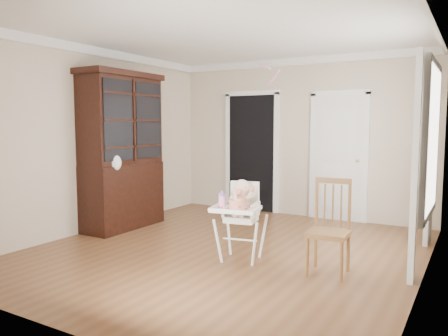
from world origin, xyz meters
The scene contains 16 objects.
floor centered at (0.00, 0.00, 0.00)m, with size 5.00×5.00×0.00m, color brown.
ceiling centered at (0.00, 0.00, 2.70)m, with size 5.00×5.00×0.00m, color white.
wall_back centered at (0.00, 2.50, 1.35)m, with size 4.50×4.50×0.00m, color beige.
wall_left centered at (-2.25, 0.00, 1.35)m, with size 5.00×5.00×0.00m, color beige.
wall_right centered at (2.25, 0.00, 1.35)m, with size 5.00×5.00×0.00m, color beige.
crown_molding centered at (0.00, 0.00, 2.64)m, with size 4.50×5.00×0.12m, color white, non-canonical shape.
doorway centered at (-0.90, 2.48, 1.11)m, with size 1.06×0.05×2.22m.
closet_door centered at (0.70, 2.48, 1.02)m, with size 0.96×0.09×2.13m.
window_right centered at (2.18, 0.80, 1.29)m, with size 0.13×1.84×2.30m.
high_chair centered at (0.34, -0.25, 0.57)m, with size 0.64×0.74×0.93m.
baby centered at (0.34, -0.23, 0.72)m, with size 0.30×0.23×0.44m.
cake centered at (0.42, -0.47, 0.70)m, with size 0.24×0.24×0.11m.
sippy_cup centered at (0.19, -0.42, 0.73)m, with size 0.08×0.08×0.20m.
china_cabinet centered at (-1.99, 0.28, 1.18)m, with size 0.62×1.40×2.36m.
dining_chair centered at (1.36, -0.19, 0.47)m, with size 0.44×0.44×1.00m.
streamer centered at (-0.10, 1.29, 2.43)m, with size 0.03×0.50×0.02m, color pink, non-canonical shape.
Camera 1 is at (2.68, -4.63, 1.57)m, focal length 35.00 mm.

